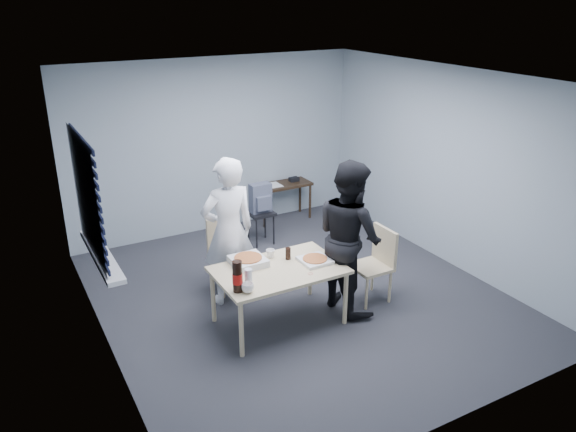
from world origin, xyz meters
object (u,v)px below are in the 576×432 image
side_table (283,188)px  chair_far (227,248)px  chair_right (377,259)px  soda_bottle (237,277)px  backpack (261,198)px  mug_a (248,288)px  person_white (228,232)px  dining_table (279,274)px  person_black (349,236)px  mug_b (270,254)px  stool (261,219)px

side_table → chair_far: bearing=-135.8°
chair_right → side_table: size_ratio=0.98×
chair_right → soda_bottle: 1.89m
backpack → mug_a: bearing=-132.3°
chair_far → side_table: size_ratio=0.98×
person_white → side_table: (1.77, 1.96, -0.36)m
dining_table → person_black: bearing=-3.8°
dining_table → mug_b: mug_b is taller
dining_table → chair_right: bearing=-3.6°
chair_right → stool: bearing=103.2°
stool → backpack: 0.32m
dining_table → side_table: (1.51, 2.68, -0.08)m
backpack → mug_a: (-1.29, -2.30, 0.02)m
person_white → soda_bottle: (-0.32, -0.96, -0.06)m
side_table → mug_a: (-2.01, -2.98, 0.19)m
chair_far → mug_b: bearing=-74.8°
stool → mug_b: size_ratio=4.94×
soda_bottle → person_black: bearing=6.9°
person_black → soda_bottle: person_black is taller
mug_b → person_white: bearing=126.2°
person_black → stool: (-0.09, 2.07, -0.50)m
dining_table → backpack: size_ratio=3.24×
side_table → mug_a: 3.60m
person_black → soda_bottle: (-1.45, -0.18, -0.06)m
chair_far → mug_a: bearing=-104.4°
side_table → mug_b: (-1.46, -2.39, 0.19)m
chair_right → soda_bottle: size_ratio=2.70×
chair_far → mug_b: size_ratio=8.90×
person_white → side_table: bearing=-132.2°
person_white → soda_bottle: person_white is taller
chair_far → person_black: (1.03, -1.12, 0.37)m
person_white → chair_right: bearing=152.4°
dining_table → stool: 2.17m
backpack → mug_a: 2.64m
mug_a → mug_b: bearing=46.6°
dining_table → side_table: 3.07m
soda_bottle → mug_b: bearing=39.6°
person_black → stool: size_ratio=3.58×
chair_right → mug_b: bearing=163.1°
chair_right → backpack: size_ratio=2.10×
chair_right → person_white: (-1.54, 0.80, 0.37)m
mug_b → side_table: bearing=58.6°
person_white → backpack: person_white is taller
chair_right → side_table: chair_right is taller
stool → mug_a: bearing=-119.1°
backpack → mug_a: backpack is taller
soda_bottle → side_table: bearing=54.3°
chair_far → mug_b: chair_far is taller
person_black → backpack: size_ratio=4.18×
stool → person_black: bearing=-87.5°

